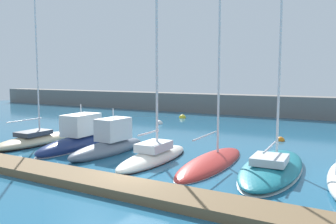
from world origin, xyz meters
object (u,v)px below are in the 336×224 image
at_px(mooring_buoy_orange, 280,141).
at_px(mooring_buoy_yellow, 182,118).
at_px(sailboat_sand_nearest, 36,140).
at_px(sailboat_ivory_fourth, 154,155).
at_px(motorboat_navy_second, 81,139).
at_px(mooring_buoy_white, 159,124).
at_px(sailboat_teal_sixth, 272,166).
at_px(motorboat_slate_third, 110,143).
at_px(sailboat_red_fifth, 211,161).

distance_m(mooring_buoy_orange, mooring_buoy_yellow, 17.53).
relative_size(sailboat_sand_nearest, sailboat_ivory_fourth, 0.87).
bearing_deg(motorboat_navy_second, mooring_buoy_white, 2.37).
xyz_separation_m(mooring_buoy_orange, mooring_buoy_white, (-14.16, 3.78, 0.00)).
bearing_deg(mooring_buoy_yellow, sailboat_sand_nearest, -95.80).
bearing_deg(sailboat_teal_sixth, motorboat_slate_third, 90.63).
relative_size(motorboat_navy_second, mooring_buoy_white, 11.52).
relative_size(motorboat_slate_third, sailboat_teal_sixth, 0.42).
xyz_separation_m(motorboat_navy_second, sailboat_ivory_fourth, (7.17, -1.02, -0.23)).
distance_m(sailboat_ivory_fourth, mooring_buoy_orange, 12.45).
bearing_deg(sailboat_teal_sixth, sailboat_ivory_fourth, 96.37).
height_order(sailboat_sand_nearest, mooring_buoy_orange, sailboat_sand_nearest).
bearing_deg(mooring_buoy_white, sailboat_red_fifth, -48.73).
height_order(sailboat_ivory_fourth, mooring_buoy_white, sailboat_ivory_fourth).
height_order(sailboat_sand_nearest, sailboat_red_fifth, sailboat_red_fifth).
height_order(motorboat_slate_third, sailboat_ivory_fourth, sailboat_ivory_fourth).
xyz_separation_m(motorboat_navy_second, mooring_buoy_yellow, (-1.82, 20.11, -0.61)).
height_order(sailboat_ivory_fourth, sailboat_red_fifth, sailboat_red_fifth).
distance_m(sailboat_ivory_fourth, sailboat_teal_sixth, 7.23).
bearing_deg(sailboat_teal_sixth, mooring_buoy_orange, 6.35).
bearing_deg(sailboat_red_fifth, sailboat_teal_sixth, -89.04).
bearing_deg(sailboat_teal_sixth, sailboat_sand_nearest, 90.37).
bearing_deg(motorboat_slate_third, sailboat_sand_nearest, 94.42).
bearing_deg(sailboat_teal_sixth, mooring_buoy_yellow, 35.77).
height_order(mooring_buoy_white, mooring_buoy_yellow, mooring_buoy_yellow).
xyz_separation_m(motorboat_navy_second, sailboat_teal_sixth, (14.30, 0.19, -0.28)).
bearing_deg(mooring_buoy_yellow, sailboat_ivory_fourth, -66.94).
relative_size(sailboat_teal_sixth, mooring_buoy_yellow, 19.31).
xyz_separation_m(motorboat_slate_third, sailboat_red_fifth, (7.45, 0.56, -0.52)).
relative_size(sailboat_sand_nearest, motorboat_navy_second, 1.41).
height_order(sailboat_ivory_fourth, mooring_buoy_yellow, sailboat_ivory_fourth).
xyz_separation_m(mooring_buoy_orange, mooring_buoy_yellow, (-14.44, 9.94, 0.00)).
xyz_separation_m(sailboat_ivory_fourth, sailboat_teal_sixth, (7.13, 1.20, -0.04)).
bearing_deg(mooring_buoy_white, motorboat_navy_second, -83.68).
distance_m(sailboat_teal_sixth, mooring_buoy_white, 20.99).
xyz_separation_m(sailboat_sand_nearest, mooring_buoy_orange, (16.58, 11.13, -0.33)).
xyz_separation_m(sailboat_ivory_fourth, mooring_buoy_yellow, (-8.99, 21.13, -0.38)).
relative_size(sailboat_red_fifth, mooring_buoy_yellow, 19.85).
xyz_separation_m(sailboat_sand_nearest, mooring_buoy_yellow, (2.14, 21.07, -0.33)).
distance_m(motorboat_slate_third, sailboat_teal_sixth, 11.09).
distance_m(motorboat_navy_second, mooring_buoy_orange, 16.22).
relative_size(sailboat_ivory_fourth, mooring_buoy_yellow, 16.53).
height_order(mooring_buoy_orange, mooring_buoy_yellow, mooring_buoy_yellow).
relative_size(sailboat_sand_nearest, mooring_buoy_yellow, 14.33).
bearing_deg(motorboat_slate_third, sailboat_red_fifth, -84.43).
distance_m(sailboat_red_fifth, mooring_buoy_white, 18.55).
height_order(mooring_buoy_orange, mooring_buoy_white, mooring_buoy_white).
distance_m(motorboat_slate_third, mooring_buoy_yellow, 21.29).
bearing_deg(motorboat_navy_second, sailboat_sand_nearest, 99.61).
xyz_separation_m(sailboat_teal_sixth, mooring_buoy_white, (-15.85, 13.76, -0.33)).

